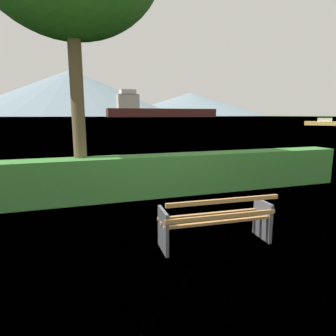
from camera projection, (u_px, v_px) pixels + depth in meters
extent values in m
plane|color=#4C6B33|center=(214.00, 243.00, 4.82)|extent=(1400.00, 1400.00, 0.00)
plane|color=#7A99A8|center=(74.00, 117.00, 291.85)|extent=(620.00, 620.00, 0.00)
cube|color=#A0703F|center=(220.00, 222.00, 4.56)|extent=(1.86, 0.16, 0.04)
cube|color=#A0703F|center=(215.00, 218.00, 4.74)|extent=(1.86, 0.16, 0.04)
cube|color=#A0703F|center=(210.00, 214.00, 4.92)|extent=(1.86, 0.16, 0.04)
cube|color=#A0703F|center=(222.00, 216.00, 4.47)|extent=(1.86, 0.13, 0.06)
cube|color=#A0703F|center=(224.00, 201.00, 4.37)|extent=(1.86, 0.13, 0.06)
cube|color=#4C4C51|center=(163.00, 230.00, 4.51)|extent=(0.07, 0.51, 0.68)
cube|color=#4C4C51|center=(262.00, 220.00, 4.97)|extent=(0.07, 0.51, 0.68)
cube|color=#387A33|center=(160.00, 175.00, 7.67)|extent=(11.07, 0.73, 1.08)
cylinder|color=brown|center=(78.00, 110.00, 6.95)|extent=(0.31, 0.31, 4.48)
cube|color=#471E19|center=(163.00, 113.00, 273.30)|extent=(105.10, 16.12, 7.83)
cube|color=beige|center=(128.00, 101.00, 260.92)|extent=(18.99, 14.01, 12.53)
cube|color=silver|center=(127.00, 92.00, 259.42)|extent=(13.33, 15.52, 3.92)
cube|color=gold|center=(324.00, 123.00, 58.72)|extent=(6.78, 7.18, 0.79)
cube|color=beige|center=(325.00, 120.00, 58.59)|extent=(3.11, 3.17, 0.71)
cone|color=slate|center=(72.00, 93.00, 502.65)|extent=(370.30, 370.30, 79.03)
cone|color=slate|center=(190.00, 104.00, 591.76)|extent=(306.28, 306.28, 46.10)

